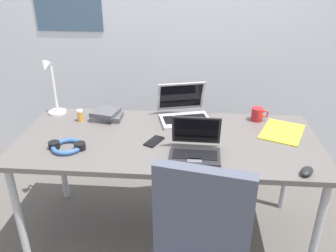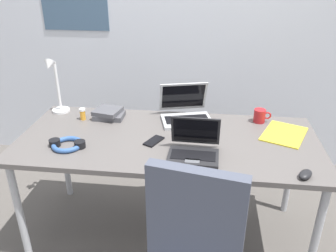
% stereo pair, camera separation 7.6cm
% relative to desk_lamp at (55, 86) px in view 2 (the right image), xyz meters
% --- Properties ---
extents(ground_plane, '(12.00, 12.00, 0.00)m').
position_rel_desk_lamp_xyz_m(ground_plane, '(0.80, -0.28, -0.94)').
color(ground_plane, '#56514C').
extents(wall_back, '(6.00, 0.13, 2.60)m').
position_rel_desk_lamp_xyz_m(wall_back, '(0.80, 0.82, 0.36)').
color(wall_back, silver).
rests_on(wall_back, ground_plane).
extents(desk, '(1.80, 0.80, 0.74)m').
position_rel_desk_lamp_xyz_m(desk, '(0.80, -0.28, -0.25)').
color(desk, '#595451').
rests_on(desk, ground_plane).
extents(desk_lamp, '(0.12, 0.18, 0.40)m').
position_rel_desk_lamp_xyz_m(desk_lamp, '(0.00, 0.00, 0.00)').
color(desk_lamp, white).
rests_on(desk_lamp, desk).
extents(laptop_back_right, '(0.39, 0.37, 0.23)m').
position_rel_desk_lamp_xyz_m(laptop_back_right, '(0.88, 0.01, -0.15)').
color(laptop_back_right, '#B7BABC').
rests_on(laptop_back_right, desk).
extents(laptop_near_mouse, '(0.28, 0.25, 0.20)m').
position_rel_desk_lamp_xyz_m(laptop_near_mouse, '(0.96, -0.46, -0.16)').
color(laptop_near_mouse, '#232326').
rests_on(laptop_near_mouse, desk).
extents(computer_mouse, '(0.10, 0.11, 0.03)m').
position_rel_desk_lamp_xyz_m(computer_mouse, '(1.52, -0.61, -0.18)').
color(computer_mouse, black).
rests_on(computer_mouse, desk).
extents(cell_phone, '(0.12, 0.15, 0.01)m').
position_rel_desk_lamp_xyz_m(cell_phone, '(0.72, -0.33, -0.19)').
color(cell_phone, black).
rests_on(cell_phone, desk).
extents(headphones, '(0.21, 0.18, 0.04)m').
position_rel_desk_lamp_xyz_m(headphones, '(0.24, -0.45, -0.18)').
color(headphones, '#335999').
rests_on(headphones, desk).
extents(pill_bottle, '(0.04, 0.04, 0.08)m').
position_rel_desk_lamp_xyz_m(pill_bottle, '(0.20, -0.08, -0.16)').
color(pill_bottle, gold).
rests_on(pill_bottle, desk).
extents(book_stack, '(0.20, 0.19, 0.06)m').
position_rel_desk_lamp_xyz_m(book_stack, '(0.37, -0.03, -0.17)').
color(book_stack, '#4C4C51').
rests_on(book_stack, desk).
extents(paper_folder_by_keyboard, '(0.33, 0.38, 0.01)m').
position_rel_desk_lamp_xyz_m(paper_folder_by_keyboard, '(1.50, -0.14, -0.19)').
color(paper_folder_by_keyboard, gold).
rests_on(paper_folder_by_keyboard, desk).
extents(coffee_mug, '(0.11, 0.08, 0.09)m').
position_rel_desk_lamp_xyz_m(coffee_mug, '(1.37, 0.02, -0.15)').
color(coffee_mug, '#B21E23').
rests_on(coffee_mug, desk).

